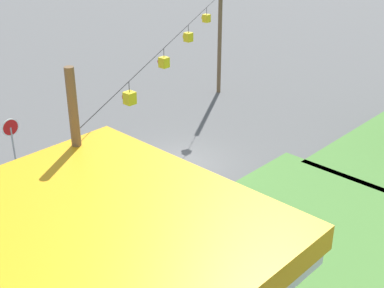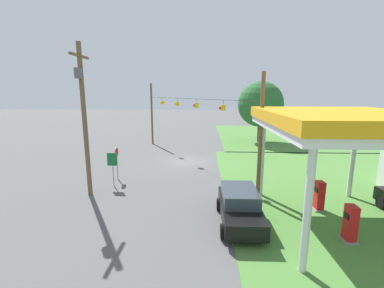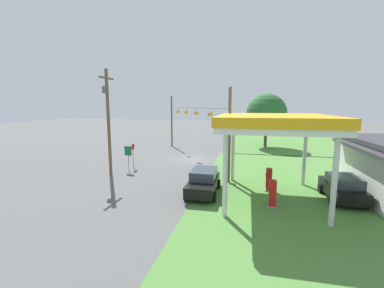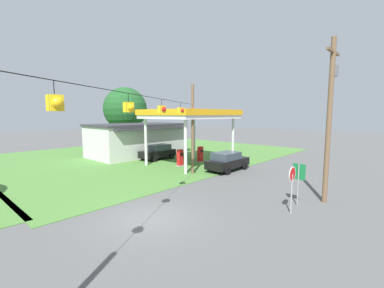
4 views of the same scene
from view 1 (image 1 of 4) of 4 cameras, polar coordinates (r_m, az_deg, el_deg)
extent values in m
plane|color=#565656|center=(24.59, -1.44, -2.17)|extent=(160.00, 160.00, 0.00)
cube|color=silver|center=(10.50, -15.65, -13.98)|extent=(8.42, 6.73, 0.35)
cube|color=orange|center=(10.23, -15.95, -12.02)|extent=(8.62, 6.93, 0.55)
cylinder|color=silver|center=(15.43, -8.67, -10.75)|extent=(0.28, 0.28, 4.73)
cylinder|color=#99999E|center=(24.87, -18.47, -0.53)|extent=(0.08, 0.08, 2.10)
cylinder|color=white|center=(24.45, -18.80, 1.68)|extent=(0.80, 0.03, 0.80)
cylinder|color=red|center=(24.45, -18.80, 1.68)|extent=(0.70, 0.03, 0.70)
cylinder|color=brown|center=(32.41, 2.99, 11.95)|extent=(0.24, 0.24, 7.67)
cylinder|color=brown|center=(14.54, -11.54, -6.51)|extent=(0.24, 0.24, 7.67)
cylinder|color=black|center=(22.44, -1.61, 11.48)|extent=(17.25, 10.02, 0.02)
cylinder|color=black|center=(28.16, 1.56, 14.01)|extent=(0.02, 0.02, 0.35)
cube|color=yellow|center=(28.24, 1.55, 13.26)|extent=(0.32, 0.32, 0.40)
sphere|color=yellow|center=(28.35, 1.29, 13.31)|extent=(0.28, 0.28, 0.28)
cylinder|color=black|center=(24.36, -0.40, 12.19)|extent=(0.02, 0.02, 0.35)
cube|color=yellow|center=(24.45, -0.39, 11.34)|extent=(0.32, 0.32, 0.40)
sphere|color=yellow|center=(24.57, -0.69, 11.40)|extent=(0.28, 0.28, 0.28)
cylinder|color=black|center=(20.63, -3.03, 9.69)|extent=(0.02, 0.02, 0.35)
cube|color=yellow|center=(20.74, -3.00, 8.69)|extent=(0.32, 0.32, 0.40)
sphere|color=red|center=(20.86, -3.33, 8.78)|extent=(0.28, 0.28, 0.28)
cylinder|color=black|center=(17.02, -6.73, 6.08)|extent=(0.02, 0.02, 0.35)
cube|color=yellow|center=(17.15, -6.66, 4.90)|extent=(0.32, 0.32, 0.40)
sphere|color=red|center=(17.27, -7.03, 5.03)|extent=(0.28, 0.28, 0.28)
camera|label=2|loc=(16.84, -71.85, -10.50)|focal=24.00mm
camera|label=3|loc=(17.15, -94.37, -21.67)|focal=24.00mm
camera|label=4|loc=(34.69, -4.38, 15.04)|focal=24.00mm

